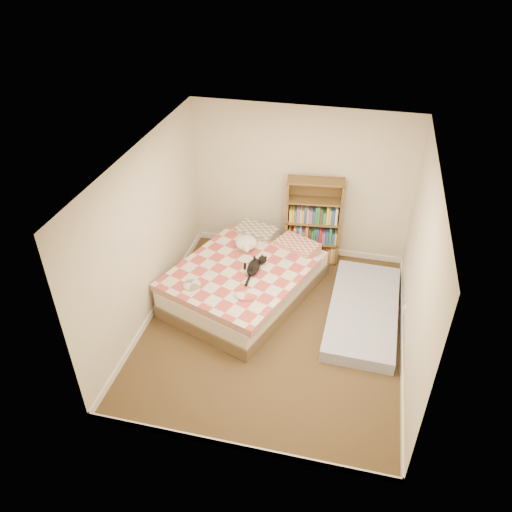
% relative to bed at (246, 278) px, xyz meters
% --- Properties ---
extents(room, '(3.51, 4.01, 2.51)m').
position_rel_bed_xyz_m(room, '(0.55, -0.63, 0.92)').
color(room, '#44331D').
rests_on(room, ground).
extents(bed, '(2.30, 2.70, 0.61)m').
position_rel_bed_xyz_m(bed, '(0.00, 0.00, 0.00)').
color(bed, brown).
rests_on(bed, room).
extents(bookshelf, '(0.90, 0.38, 1.45)m').
position_rel_bed_xyz_m(bookshelf, '(0.82, 1.15, 0.26)').
color(bookshelf, brown).
rests_on(bookshelf, room).
extents(floor_mattress, '(1.00, 2.12, 0.19)m').
position_rel_bed_xyz_m(floor_mattress, '(1.75, -0.12, -0.18)').
color(floor_mattress, '#7784C6').
rests_on(floor_mattress, room).
extents(black_cat, '(0.32, 0.66, 0.15)m').
position_rel_bed_xyz_m(black_cat, '(0.15, -0.12, 0.34)').
color(black_cat, black).
rests_on(black_cat, bed).
extents(white_dog, '(0.46, 0.47, 0.18)m').
position_rel_bed_xyz_m(white_dog, '(-0.09, 0.40, 0.36)').
color(white_dog, silver).
rests_on(white_dog, bed).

